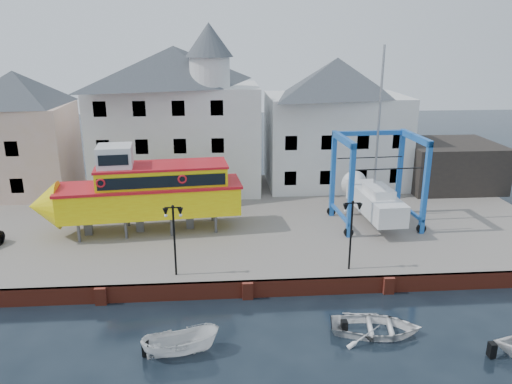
{
  "coord_description": "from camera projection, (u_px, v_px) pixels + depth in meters",
  "views": [
    {
      "loc": [
        -1.42,
        -24.74,
        14.02
      ],
      "look_at": [
        1.0,
        7.0,
        4.0
      ],
      "focal_mm": 35.0,
      "sensor_mm": 36.0,
      "label": 1
    }
  ],
  "objects": [
    {
      "name": "lamp_post_left",
      "position": [
        174.0,
        223.0,
        27.44
      ],
      "size": [
        1.12,
        0.32,
        4.2
      ],
      "color": "black",
      "rests_on": "hardstanding"
    },
    {
      "name": "building_pink",
      "position": [
        20.0,
        134.0,
        41.81
      ],
      "size": [
        8.0,
        7.0,
        10.3
      ],
      "color": "tan",
      "rests_on": "hardstanding"
    },
    {
      "name": "quay_wall",
      "position": [
        248.0,
        289.0,
        27.79
      ],
      "size": [
        44.0,
        0.47,
        1.0
      ],
      "color": "maroon",
      "rests_on": "ground"
    },
    {
      "name": "shed_dark",
      "position": [
        448.0,
        165.0,
        44.48
      ],
      "size": [
        8.0,
        7.0,
        4.0
      ],
      "primitive_type": "cube",
      "color": "black",
      "rests_on": "hardstanding"
    },
    {
      "name": "ground",
      "position": [
        248.0,
        298.0,
        27.84
      ],
      "size": [
        140.0,
        140.0,
        0.0
      ],
      "primitive_type": "plane",
      "color": "black",
      "rests_on": "ground"
    },
    {
      "name": "building_white_right",
      "position": [
        335.0,
        122.0,
        44.58
      ],
      "size": [
        12.0,
        8.0,
        11.2
      ],
      "color": "silver",
      "rests_on": "hardstanding"
    },
    {
      "name": "hardstanding",
      "position": [
        239.0,
        220.0,
        38.15
      ],
      "size": [
        44.0,
        22.0,
        1.0
      ],
      "primitive_type": "cube",
      "color": "slate",
      "rests_on": "ground"
    },
    {
      "name": "building_white_main",
      "position": [
        178.0,
        117.0,
        42.78
      ],
      "size": [
        14.0,
        8.3,
        14.0
      ],
      "color": "silver",
      "rests_on": "hardstanding"
    },
    {
      "name": "motorboat_a",
      "position": [
        181.0,
        354.0,
        22.94
      ],
      "size": [
        3.74,
        1.93,
        1.38
      ],
      "primitive_type": "imported",
      "rotation": [
        0.0,
        0.0,
        1.74
      ],
      "color": "white",
      "rests_on": "ground"
    },
    {
      "name": "travel_lift",
      "position": [
        372.0,
        193.0,
        36.15
      ],
      "size": [
        6.06,
        8.34,
        12.45
      ],
      "rotation": [
        0.0,
        0.0,
        0.06
      ],
      "color": "#1243BA",
      "rests_on": "hardstanding"
    },
    {
      "name": "tour_boat",
      "position": [
        138.0,
        192.0,
        33.86
      ],
      "size": [
        14.32,
        4.75,
        6.12
      ],
      "rotation": [
        0.0,
        0.0,
        0.1
      ],
      "color": "#59595E",
      "rests_on": "hardstanding"
    },
    {
      "name": "motorboat_b",
      "position": [
        376.0,
        333.0,
        24.59
      ],
      "size": [
        4.88,
        3.86,
        0.91
      ],
      "primitive_type": "imported",
      "rotation": [
        0.0,
        0.0,
        1.39
      ],
      "color": "white",
      "rests_on": "ground"
    },
    {
      "name": "lamp_post_right",
      "position": [
        352.0,
        218.0,
        28.16
      ],
      "size": [
        1.12,
        0.32,
        4.2
      ],
      "color": "black",
      "rests_on": "hardstanding"
    }
  ]
}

